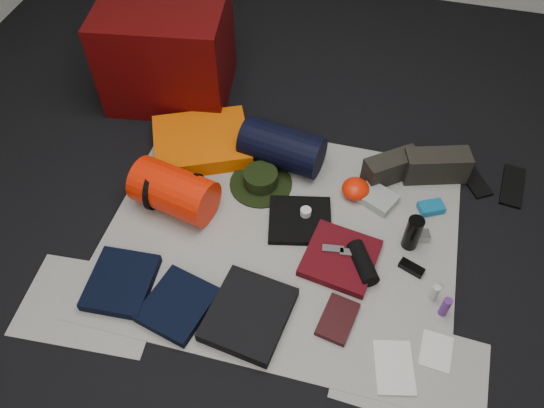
% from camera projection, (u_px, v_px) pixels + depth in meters
% --- Properties ---
extents(floor, '(4.50, 4.50, 0.02)m').
position_uv_depth(floor, '(281.00, 236.00, 2.48)').
color(floor, black).
rests_on(floor, ground).
extents(newspaper_mat, '(1.60, 1.30, 0.01)m').
position_uv_depth(newspaper_mat, '(281.00, 235.00, 2.47)').
color(newspaper_mat, '#B8B5AA').
rests_on(newspaper_mat, floor).
extents(newspaper_sheet_front_left, '(0.61, 0.44, 0.00)m').
position_uv_depth(newspaper_sheet_front_left, '(90.00, 304.00, 2.25)').
color(newspaper_sheet_front_left, '#B8B5AA').
rests_on(newspaper_sheet_front_left, floor).
extents(newspaper_sheet_front_right, '(0.60, 0.43, 0.00)m').
position_uv_depth(newspaper_sheet_front_right, '(412.00, 370.00, 2.07)').
color(newspaper_sheet_front_right, '#B8B5AA').
rests_on(newspaper_sheet_front_right, floor).
extents(red_cabinet, '(0.74, 0.65, 0.55)m').
position_uv_depth(red_cabinet, '(167.00, 51.00, 2.91)').
color(red_cabinet, '#4C0505').
rests_on(red_cabinet, floor).
extents(sleeping_pad, '(0.61, 0.57, 0.09)m').
position_uv_depth(sleeping_pad, '(202.00, 142.00, 2.79)').
color(sleeping_pad, '#F25E02').
rests_on(sleeping_pad, newspaper_mat).
extents(stuff_sack, '(0.42, 0.30, 0.23)m').
position_uv_depth(stuff_sack, '(174.00, 191.00, 2.49)').
color(stuff_sack, red).
rests_on(stuff_sack, newspaper_mat).
extents(sack_strap_left, '(0.02, 0.22, 0.22)m').
position_uv_depth(sack_strap_left, '(155.00, 188.00, 2.51)').
color(sack_strap_left, black).
rests_on(sack_strap_left, newspaper_mat).
extents(sack_strap_right, '(0.03, 0.22, 0.22)m').
position_uv_depth(sack_strap_right, '(194.00, 196.00, 2.48)').
color(sack_strap_right, black).
rests_on(sack_strap_right, newspaper_mat).
extents(navy_duffel, '(0.44, 0.28, 0.22)m').
position_uv_depth(navy_duffel, '(282.00, 147.00, 2.67)').
color(navy_duffel, black).
rests_on(navy_duffel, newspaper_mat).
extents(boonie_brim, '(0.38, 0.38, 0.01)m').
position_uv_depth(boonie_brim, '(261.00, 184.00, 2.66)').
color(boonie_brim, black).
rests_on(boonie_brim, newspaper_mat).
extents(boonie_crown, '(0.17, 0.17, 0.08)m').
position_uv_depth(boonie_crown, '(261.00, 178.00, 2.63)').
color(boonie_crown, black).
rests_on(boonie_crown, boonie_brim).
extents(hiking_boot_left, '(0.29, 0.25, 0.14)m').
position_uv_depth(hiking_boot_left, '(391.00, 168.00, 2.64)').
color(hiking_boot_left, black).
rests_on(hiking_boot_left, newspaper_mat).
extents(hiking_boot_right, '(0.34, 0.21, 0.16)m').
position_uv_depth(hiking_boot_right, '(436.00, 166.00, 2.63)').
color(hiking_boot_right, black).
rests_on(hiking_boot_right, newspaper_mat).
extents(flip_flop_left, '(0.21, 0.26, 0.01)m').
position_uv_depth(flip_flop_left, '(472.00, 178.00, 2.69)').
color(flip_flop_left, black).
rests_on(flip_flop_left, floor).
extents(flip_flop_right, '(0.13, 0.28, 0.02)m').
position_uv_depth(flip_flop_right, '(512.00, 186.00, 2.65)').
color(flip_flop_right, black).
rests_on(flip_flop_right, floor).
extents(trousers_navy_a, '(0.28, 0.32, 0.05)m').
position_uv_depth(trousers_navy_a, '(121.00, 282.00, 2.28)').
color(trousers_navy_a, black).
rests_on(trousers_navy_a, newspaper_mat).
extents(trousers_navy_b, '(0.31, 0.34, 0.04)m').
position_uv_depth(trousers_navy_b, '(178.00, 305.00, 2.22)').
color(trousers_navy_b, black).
rests_on(trousers_navy_b, newspaper_mat).
extents(trousers_charcoal, '(0.36, 0.40, 0.06)m').
position_uv_depth(trousers_charcoal, '(249.00, 314.00, 2.19)').
color(trousers_charcoal, black).
rests_on(trousers_charcoal, newspaper_mat).
extents(black_tshirt, '(0.34, 0.33, 0.03)m').
position_uv_depth(black_tshirt, '(300.00, 220.00, 2.50)').
color(black_tshirt, black).
rests_on(black_tshirt, newspaper_mat).
extents(red_shirt, '(0.35, 0.35, 0.04)m').
position_uv_depth(red_shirt, '(340.00, 258.00, 2.37)').
color(red_shirt, '#4F080F').
rests_on(red_shirt, newspaper_mat).
extents(orange_stuff_sack, '(0.17, 0.17, 0.09)m').
position_uv_depth(orange_stuff_sack, '(355.00, 189.00, 2.59)').
color(orange_stuff_sack, red).
rests_on(orange_stuff_sack, newspaper_mat).
extents(first_aid_pouch, '(0.22, 0.20, 0.05)m').
position_uv_depth(first_aid_pouch, '(377.00, 198.00, 2.58)').
color(first_aid_pouch, gray).
rests_on(first_aid_pouch, newspaper_mat).
extents(water_bottle, '(0.09, 0.09, 0.18)m').
position_uv_depth(water_bottle, '(413.00, 233.00, 2.36)').
color(water_bottle, black).
rests_on(water_bottle, newspaper_mat).
extents(speaker, '(0.17, 0.21, 0.08)m').
position_uv_depth(speaker, '(363.00, 263.00, 2.33)').
color(speaker, black).
rests_on(speaker, newspaper_mat).
extents(compact_camera, '(0.10, 0.08, 0.04)m').
position_uv_depth(compact_camera, '(419.00, 236.00, 2.44)').
color(compact_camera, '#A5A6AA').
rests_on(compact_camera, newspaper_mat).
extents(cyan_case, '(0.14, 0.12, 0.04)m').
position_uv_depth(cyan_case, '(431.00, 208.00, 2.55)').
color(cyan_case, '#0F6592').
rests_on(cyan_case, newspaper_mat).
extents(toiletry_purple, '(0.04, 0.04, 0.11)m').
position_uv_depth(toiletry_purple, '(445.00, 307.00, 2.18)').
color(toiletry_purple, '#572577').
rests_on(toiletry_purple, newspaper_mat).
extents(toiletry_clear, '(0.04, 0.04, 0.09)m').
position_uv_depth(toiletry_clear, '(435.00, 293.00, 2.23)').
color(toiletry_clear, '#B0B5B0').
rests_on(toiletry_clear, newspaper_mat).
extents(paperback_book, '(0.16, 0.22, 0.03)m').
position_uv_depth(paperback_book, '(338.00, 319.00, 2.19)').
color(paperback_book, black).
rests_on(paperback_book, newspaper_mat).
extents(map_booklet, '(0.19, 0.25, 0.01)m').
position_uv_depth(map_booklet, '(394.00, 367.00, 2.07)').
color(map_booklet, silver).
rests_on(map_booklet, newspaper_mat).
extents(map_printout, '(0.13, 0.16, 0.01)m').
position_uv_depth(map_printout, '(436.00, 351.00, 2.11)').
color(map_printout, silver).
rests_on(map_printout, newspaper_mat).
extents(sunglasses, '(0.12, 0.08, 0.03)m').
position_uv_depth(sunglasses, '(412.00, 268.00, 2.34)').
color(sunglasses, black).
rests_on(sunglasses, newspaper_mat).
extents(key_cluster, '(0.08, 0.08, 0.01)m').
position_uv_depth(key_cluster, '(97.00, 290.00, 2.28)').
color(key_cluster, '#A5A6AA').
rests_on(key_cluster, newspaper_mat).
extents(tape_roll, '(0.05, 0.05, 0.04)m').
position_uv_depth(tape_roll, '(306.00, 212.00, 2.49)').
color(tape_roll, silver).
rests_on(tape_roll, black_tshirt).
extents(energy_bar_a, '(0.10, 0.05, 0.01)m').
position_uv_depth(energy_bar_a, '(333.00, 249.00, 2.36)').
color(energy_bar_a, '#A5A6AA').
rests_on(energy_bar_a, red_shirt).
extents(energy_bar_b, '(0.10, 0.05, 0.01)m').
position_uv_depth(energy_bar_b, '(351.00, 253.00, 2.35)').
color(energy_bar_b, '#A5A6AA').
rests_on(energy_bar_b, red_shirt).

